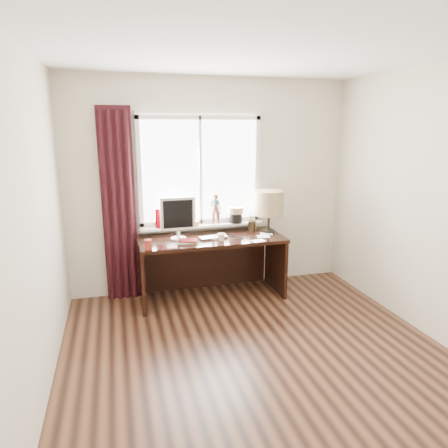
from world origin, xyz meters
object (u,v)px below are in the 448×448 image
object	(u,v)px
desk	(210,255)
red_cup	(148,245)
monitor	(178,216)
mug	(221,237)
laptop	(214,237)
table_lamp	(269,203)

from	to	relation	value
desk	red_cup	bearing A→B (deg)	-153.66
red_cup	monitor	distance (m)	0.54
mug	monitor	bearing A→B (deg)	156.14
laptop	monitor	xyz separation A→B (m)	(-0.40, 0.09, 0.27)
table_lamp	mug	bearing A→B (deg)	-162.53
laptop	desk	size ratio (longest dim) A/B	0.19
mug	table_lamp	size ratio (longest dim) A/B	0.17
mug	monitor	xyz separation A→B (m)	(-0.46, 0.20, 0.23)
laptop	monitor	distance (m)	0.49
monitor	laptop	bearing A→B (deg)	-12.03
table_lamp	red_cup	bearing A→B (deg)	-167.75
laptop	mug	xyz separation A→B (m)	(0.06, -0.12, 0.03)
laptop	desk	world-z (taller)	laptop
laptop	table_lamp	xyz separation A→B (m)	(0.72, 0.09, 0.35)
laptop	mug	bearing A→B (deg)	-71.90
desk	table_lamp	bearing A→B (deg)	-3.87
laptop	mug	world-z (taller)	mug
monitor	table_lamp	distance (m)	1.12
desk	monitor	bearing A→B (deg)	-172.09
red_cup	table_lamp	size ratio (longest dim) A/B	0.21
mug	red_cup	bearing A→B (deg)	-172.03
desk	table_lamp	world-z (taller)	table_lamp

